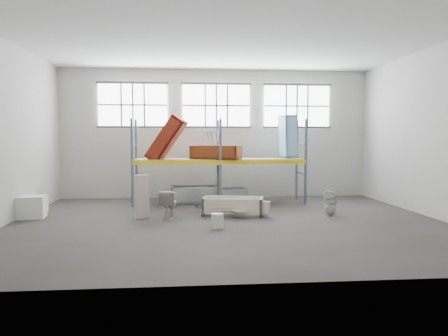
{
  "coord_description": "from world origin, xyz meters",
  "views": [
    {
      "loc": [
        -1.14,
        -11.46,
        2.31
      ],
      "look_at": [
        0.0,
        1.5,
        1.4
      ],
      "focal_mm": 33.61,
      "sensor_mm": 36.0,
      "label": 1
    }
  ],
  "objects": [
    {
      "name": "wet_patch",
      "position": [
        0.0,
        2.7,
        0.0
      ],
      "size": [
        1.8,
        1.8,
        0.0
      ],
      "primitive_type": "cylinder",
      "color": "black",
      "rests_on": "floor"
    },
    {
      "name": "window_mid",
      "position": [
        0.0,
        4.94,
        3.6
      ],
      "size": [
        2.6,
        0.04,
        1.6
      ],
      "primitive_type": "cube",
      "color": "white",
      "rests_on": "wall_back"
    },
    {
      "name": "rust_tub_flat",
      "position": [
        -0.12,
        3.36,
        1.82
      ],
      "size": [
        1.89,
        1.4,
        0.48
      ],
      "primitive_type": null,
      "rotation": [
        0.0,
        0.0,
        -0.39
      ],
      "color": "maroon",
      "rests_on": "shelf_deck"
    },
    {
      "name": "ceiling",
      "position": [
        0.0,
        0.0,
        5.05
      ],
      "size": [
        12.0,
        10.0,
        0.1
      ],
      "primitive_type": "cube",
      "color": "silver",
      "rests_on": "ground"
    },
    {
      "name": "wall_right",
      "position": [
        6.05,
        0.0,
        2.5
      ],
      "size": [
        0.1,
        10.0,
        5.0
      ],
      "primitive_type": "cube",
      "color": "#B0ACA2",
      "rests_on": "ground"
    },
    {
      "name": "window_left",
      "position": [
        -3.2,
        4.94,
        3.6
      ],
      "size": [
        2.6,
        0.04,
        1.6
      ],
      "primitive_type": "cube",
      "color": "white",
      "rests_on": "wall_back"
    },
    {
      "name": "bucket",
      "position": [
        -0.38,
        -0.77,
        0.19
      ],
      "size": [
        0.42,
        0.42,
        0.38
      ],
      "primitive_type": "cylinder",
      "rotation": [
        0.0,
        0.0,
        -0.38
      ],
      "color": "silver",
      "rests_on": "floor"
    },
    {
      "name": "toilet_white",
      "position": [
        3.15,
        0.71,
        0.39
      ],
      "size": [
        0.41,
        0.4,
        0.79
      ],
      "primitive_type": "imported",
      "rotation": [
        0.0,
        0.0,
        -1.72
      ],
      "color": "silver",
      "rests_on": "floor"
    },
    {
      "name": "rack_upright_la",
      "position": [
        -3.0,
        2.9,
        1.5
      ],
      "size": [
        0.08,
        0.08,
        3.0
      ],
      "primitive_type": "cube",
      "color": "slate",
      "rests_on": "floor"
    },
    {
      "name": "rack_beam_front",
      "position": [
        0.0,
        2.9,
        1.5
      ],
      "size": [
        6.0,
        0.1,
        0.14
      ],
      "primitive_type": "cube",
      "color": "yellow",
      "rests_on": "floor"
    },
    {
      "name": "wall_front",
      "position": [
        0.0,
        -5.05,
        2.5
      ],
      "size": [
        12.0,
        0.1,
        5.0
      ],
      "primitive_type": "cube",
      "color": "beige",
      "rests_on": "ground"
    },
    {
      "name": "sink_in_tub",
      "position": [
        0.37,
        0.53,
        0.16
      ],
      "size": [
        0.5,
        0.5,
        0.14
      ],
      "primitive_type": "imported",
      "rotation": [
        0.0,
        0.0,
        0.3
      ],
      "color": "beige",
      "rests_on": "bathtub_beige"
    },
    {
      "name": "carton_near",
      "position": [
        -5.68,
        1.08,
        0.32
      ],
      "size": [
        0.83,
        0.73,
        0.64
      ],
      "primitive_type": "cube",
      "rotation": [
        0.0,
        0.0,
        0.13
      ],
      "color": "silver",
      "rests_on": "floor"
    },
    {
      "name": "rack_upright_lb",
      "position": [
        -3.0,
        4.1,
        1.5
      ],
      "size": [
        0.08,
        0.08,
        3.0
      ],
      "primitive_type": "cube",
      "color": "slate",
      "rests_on": "floor"
    },
    {
      "name": "steel_tub_right",
      "position": [
        0.34,
        3.72,
        0.25
      ],
      "size": [
        1.46,
        0.95,
        0.49
      ],
      "primitive_type": null,
      "rotation": [
        0.0,
        0.0,
        0.26
      ],
      "color": "#B1B4B9",
      "rests_on": "floor"
    },
    {
      "name": "rack_beam_back",
      "position": [
        0.0,
        4.1,
        1.5
      ],
      "size": [
        6.0,
        0.1,
        0.14
      ],
      "primitive_type": "cube",
      "color": "yellow",
      "rests_on": "floor"
    },
    {
      "name": "rack_upright_rb",
      "position": [
        3.0,
        4.1,
        1.5
      ],
      "size": [
        0.08,
        0.08,
        3.0
      ],
      "primitive_type": "cube",
      "color": "slate",
      "rests_on": "floor"
    },
    {
      "name": "window_right",
      "position": [
        3.2,
        4.94,
        3.6
      ],
      "size": [
        2.6,
        0.04,
        1.6
      ],
      "primitive_type": "cube",
      "color": "white",
      "rests_on": "wall_back"
    },
    {
      "name": "cistern_spare",
      "position": [
        1.08,
        0.68,
        0.28
      ],
      "size": [
        0.43,
        0.32,
        0.37
      ],
      "primitive_type": "cube",
      "rotation": [
        0.0,
        0.0,
        -0.42
      ],
      "color": "beige",
      "rests_on": "bathtub_beige"
    },
    {
      "name": "rack_upright_ma",
      "position": [
        0.0,
        2.9,
        1.5
      ],
      "size": [
        0.08,
        0.08,
        3.0
      ],
      "primitive_type": "cube",
      "color": "slate",
      "rests_on": "floor"
    },
    {
      "name": "cistern_tall",
      "position": [
        -2.47,
        0.81,
        0.63
      ],
      "size": [
        0.46,
        0.37,
        1.26
      ],
      "primitive_type": "cube",
      "rotation": [
        0.0,
        0.0,
        0.28
      ],
      "color": "beige",
      "rests_on": "floor"
    },
    {
      "name": "shelf_deck",
      "position": [
        0.0,
        3.5,
        1.58
      ],
      "size": [
        5.9,
        1.1,
        0.03
      ],
      "primitive_type": "cube",
      "color": "gray",
      "rests_on": "floor"
    },
    {
      "name": "rust_tub_tilted",
      "position": [
        -1.86,
        3.34,
        2.29
      ],
      "size": [
        1.53,
        1.07,
        1.71
      ],
      "primitive_type": null,
      "rotation": [
        0.0,
        -0.96,
        -0.2
      ],
      "color": "maroon",
      "rests_on": "shelf_deck"
    },
    {
      "name": "steel_tub_left",
      "position": [
        -0.88,
        3.54,
        0.31
      ],
      "size": [
        1.74,
        0.95,
        0.61
      ],
      "primitive_type": null,
      "rotation": [
        0.0,
        0.0,
        0.1
      ],
      "color": "#AFB3B8",
      "rests_on": "floor"
    },
    {
      "name": "rack_upright_ra",
      "position": [
        3.0,
        2.9,
        1.5
      ],
      "size": [
        0.08,
        0.08,
        3.0
      ],
      "primitive_type": "cube",
      "color": "slate",
      "rests_on": "floor"
    },
    {
      "name": "sink_on_shelf",
      "position": [
        -0.28,
        3.25,
        2.09
      ],
      "size": [
        0.73,
        0.65,
        0.54
      ],
      "primitive_type": "imported",
      "rotation": [
        0.0,
        0.0,
        -0.34
      ],
      "color": "silver",
      "rests_on": "rust_tub_flat"
    },
    {
      "name": "floor",
      "position": [
        0.0,
        0.0,
        -0.05
      ],
      "size": [
        12.0,
        10.0,
        0.1
      ],
      "primitive_type": "cube",
      "color": "#46413D",
      "rests_on": "ground"
    },
    {
      "name": "wall_back",
      "position": [
        0.0,
        5.05,
        2.5
      ],
      "size": [
        12.0,
        0.1,
        5.0
      ],
      "primitive_type": "cube",
      "color": "#A9A59C",
      "rests_on": "ground"
    },
    {
      "name": "rack_upright_mb",
      "position": [
        0.0,
        4.1,
        1.5
      ],
      "size": [
        0.08,
        0.08,
        3.0
      ],
      "primitive_type": "cube",
      "color": "slate",
      "rests_on": "floor"
    },
    {
      "name": "bathtub_beige",
      "position": [
        0.24,
        1.07,
        0.27
      ],
      "size": [
        1.96,
        1.22,
        0.53
      ],
      "primitive_type": null,
      "rotation": [
        0.0,
        0.0,
        -0.22
      ],
      "color": "beige",
      "rests_on": "floor"
    },
    {
      "name": "toilet_beige",
      "position": [
        -1.68,
        0.71,
        0.41
      ],
      "size": [
        0.58,
        0.87,
        0.82
      ],
      "primitive_type": "imported",
      "rotation": [
        0.0,
        0.0,
        2.99
      ],
      "color": "beige",
      "rests_on": "floor"
    },
    {
      "name": "blue_tub_upright",
      "position": [
        2.54,
        3.69,
        2.4
      ],
      "size": [
        0.59,
        0.78,
        1.54
      ],
      "primitive_type": null,
      "rotation": [
        0.0,
        1.54,
        0.16
      ],
      "color": "#7CB3D2",
      "rests_on": "shelf_deck"
    },
    {
      "name": "carton_far",
      "position": [
        -5.93,
        2.06,
        0.25
      ],
      "size": [
        0.66,
        0.66,
        0.51
      ],
      "primitive_type": "cube",
      "rotation": [
        0.0,
        0.0,
        -0.09
      ],
      "color": "white",
      "rests_on": "floor"
    }
  ]
}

